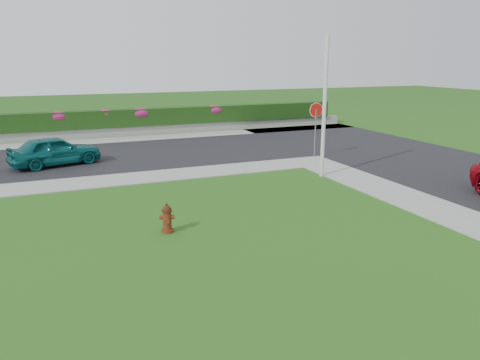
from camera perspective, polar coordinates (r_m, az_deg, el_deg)
name	(u,v)px	position (r m, az deg, el deg)	size (l,w,h in m)	color
ground	(257,254)	(12.10, 2.04, -8.98)	(120.00, 120.00, 0.00)	black
street_right	(474,175)	(22.31, 26.63, 0.53)	(8.00, 32.00, 0.04)	black
street_far	(44,161)	(24.57, -22.83, 2.11)	(26.00, 8.00, 0.04)	black
sidewalk_far	(16,189)	(19.74, -25.67, -1.03)	(24.00, 2.00, 0.04)	gray
curb_corner	(312,162)	(22.86, 8.75, 2.23)	(2.00, 2.00, 0.04)	gray
sidewalk_beyond	(114,140)	(29.71, -15.13, 4.72)	(34.00, 2.00, 0.04)	gray
retaining_wall	(110,132)	(31.14, -15.54, 5.65)	(34.00, 0.40, 0.60)	gray
hedge	(109,119)	(31.12, -15.67, 7.22)	(32.00, 0.90, 1.10)	black
fire_hydrant	(167,219)	(13.56, -8.88, -4.69)	(0.44, 0.42, 0.85)	#4C0F0B
sedan_teal	(55,151)	(23.24, -21.64, 3.35)	(1.62, 4.03, 1.37)	#0B5859
utility_pole	(324,108)	(19.67, 10.25, 8.69)	(0.16, 0.16, 5.80)	silver
stop_sign	(316,116)	(23.59, 9.23, 7.66)	(0.76, 0.06, 2.77)	slate
flower_clump_c	(59,116)	(30.79, -21.23, 7.24)	(1.33, 0.85, 0.66)	#C2216D
flower_clump_d	(106,114)	(30.97, -16.07, 7.77)	(1.12, 0.72, 0.56)	#C2216D
flower_clump_e	(140,113)	(31.29, -12.04, 7.98)	(1.40, 0.90, 0.70)	#C2216D
flower_clump_f	(215,110)	(32.59, -3.10, 8.54)	(1.35, 0.87, 0.67)	#C2216D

